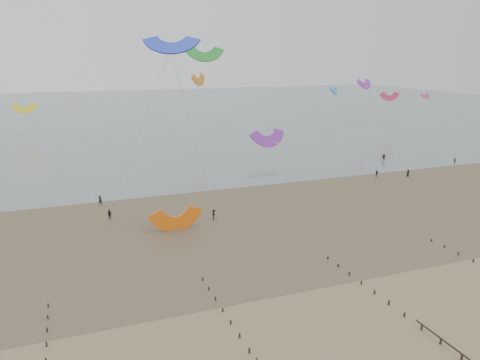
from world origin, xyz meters
TOP-DOWN VIEW (x-y plane):
  - ground at (0.00, 0.00)m, footprint 500.00×500.00m
  - sea_and_shore at (-4.08, 34.40)m, footprint 500.00×665.00m
  - kitesurfer_lead at (-23.47, 48.53)m, footprint 0.79×0.69m
  - kitesurfers at (19.85, 47.30)m, footprint 122.56×29.64m
  - grounded_kite at (-13.00, 30.55)m, footprint 7.86×6.36m
  - kites_airborne at (-10.57, 89.41)m, footprint 259.34×119.33m

SIDE VIEW (x-z plane):
  - ground at x=0.00m, z-range 0.00..0.00m
  - grounded_kite at x=-13.00m, z-range -2.04..2.04m
  - sea_and_shore at x=-4.08m, z-range -0.01..0.02m
  - kitesurfers at x=19.85m, z-range -0.04..1.78m
  - kitesurfer_lead at x=-23.47m, z-range 0.00..1.82m
  - kites_airborne at x=-10.57m, z-range 0.22..41.40m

